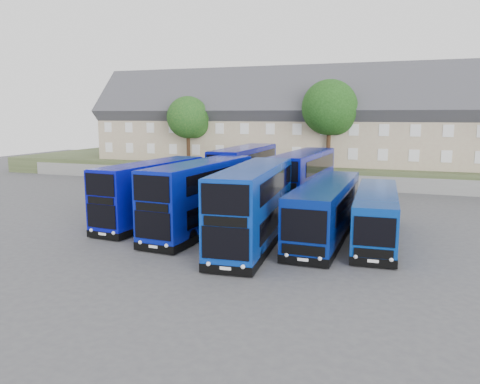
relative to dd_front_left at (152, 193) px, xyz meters
name	(u,v)px	position (x,y,z in m)	size (l,w,h in m)	color
ground	(221,248)	(7.03, -4.51, -2.08)	(120.00, 120.00, 0.00)	#45454A
retaining_wall	(306,180)	(7.03, 19.49, -1.33)	(70.00, 0.40, 1.50)	slate
earth_bank	(322,168)	(7.03, 29.49, -1.08)	(80.00, 20.00, 2.00)	#3C4829
terrace_row	(372,123)	(13.03, 25.49, 4.51)	(66.00, 10.40, 11.20)	tan
dd_front_left	(152,193)	(0.00, 0.00, 0.00)	(3.28, 10.84, 4.24)	#090EA7
dd_front_mid	(201,198)	(4.25, -1.07, 0.13)	(3.32, 11.47, 4.50)	#0817A0
dd_front_right	(253,207)	(8.51, -3.08, 0.17)	(3.55, 11.70, 4.58)	#0832A3
dd_rear_left	(245,174)	(3.24, 10.72, 0.21)	(2.77, 11.77, 4.67)	#060B7C
dd_rear_right	(303,181)	(8.98, 8.73, 0.15)	(3.27, 11.55, 4.54)	#070E86
coach_east_a	(325,211)	(12.21, -0.01, -0.40)	(2.78, 12.57, 3.43)	navy
coach_east_b	(376,217)	(15.22, 0.21, -0.60)	(2.83, 11.22, 3.04)	#083596
tree_west	(189,119)	(-6.82, 20.59, 4.97)	(4.80, 4.80, 7.65)	#382314
tree_mid	(331,110)	(9.18, 21.09, 5.98)	(5.76, 5.76, 9.18)	#382314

